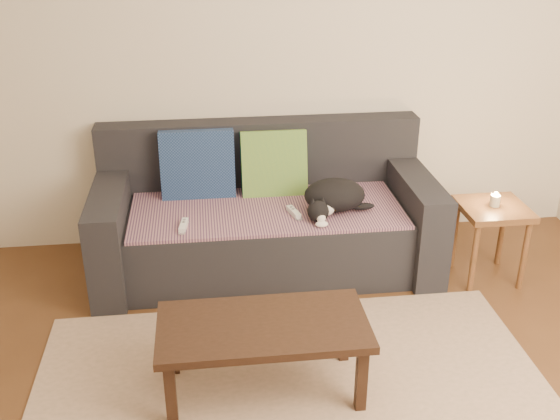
{
  "coord_description": "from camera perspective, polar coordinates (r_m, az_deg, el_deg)",
  "views": [
    {
      "loc": [
        -0.37,
        -2.17,
        2.13
      ],
      "look_at": [
        0.05,
        1.2,
        0.55
      ],
      "focal_mm": 42.0,
      "sensor_mm": 36.0,
      "label": 1
    }
  ],
  "objects": [
    {
      "name": "sofa",
      "position": [
        4.18,
        -1.31,
        -0.89
      ],
      "size": [
        2.1,
        0.94,
        0.87
      ],
      "color": "#232328",
      "rests_on": "ground"
    },
    {
      "name": "back_wall",
      "position": [
        4.26,
        -2.04,
        13.73
      ],
      "size": [
        4.5,
        0.04,
        2.6
      ],
      "primitive_type": "cube",
      "color": "beige",
      "rests_on": "ground"
    },
    {
      "name": "side_table",
      "position": [
        4.17,
        18.0,
        -0.74
      ],
      "size": [
        0.39,
        0.39,
        0.49
      ],
      "color": "brown",
      "rests_on": "ground"
    },
    {
      "name": "cat",
      "position": [
        3.97,
        4.68,
        1.16
      ],
      "size": [
        0.46,
        0.42,
        0.2
      ],
      "rotation": [
        0.0,
        0.0,
        0.27
      ],
      "color": "black",
      "rests_on": "throw_blanket"
    },
    {
      "name": "cushion_navy",
      "position": [
        4.19,
        -7.18,
        3.77
      ],
      "size": [
        0.47,
        0.18,
        0.48
      ],
      "primitive_type": "cube",
      "rotation": [
        -0.13,
        0.0,
        0.0
      ],
      "color": "#11264A",
      "rests_on": "throw_blanket"
    },
    {
      "name": "candle",
      "position": [
        4.12,
        18.22,
        0.81
      ],
      "size": [
        0.06,
        0.06,
        0.09
      ],
      "color": "beige",
      "rests_on": "side_table"
    },
    {
      "name": "throw_blanket",
      "position": [
        4.04,
        -1.19,
        0.08
      ],
      "size": [
        1.66,
        0.74,
        0.02
      ],
      "primitive_type": "cube",
      "color": "#392444",
      "rests_on": "sofa"
    },
    {
      "name": "rug",
      "position": [
        3.16,
        1.49,
        -17.2
      ],
      "size": [
        2.5,
        1.8,
        0.01
      ],
      "primitive_type": "cube",
      "color": "tan",
      "rests_on": "ground"
    },
    {
      "name": "wii_remote_a",
      "position": [
        3.82,
        -8.39,
        -1.33
      ],
      "size": [
        0.06,
        0.15,
        0.03
      ],
      "primitive_type": "cube",
      "rotation": [
        0.0,
        0.0,
        1.43
      ],
      "color": "white",
      "rests_on": "throw_blanket"
    },
    {
      "name": "cushion_green",
      "position": [
        4.21,
        -0.54,
        4.09
      ],
      "size": [
        0.42,
        0.2,
        0.43
      ],
      "primitive_type": "cube",
      "rotation": [
        -0.24,
        0.0,
        0.0
      ],
      "color": "#0E5B47",
      "rests_on": "throw_blanket"
    },
    {
      "name": "wii_remote_b",
      "position": [
        3.94,
        1.2,
        -0.18
      ],
      "size": [
        0.07,
        0.15,
        0.03
      ],
      "primitive_type": "cube",
      "rotation": [
        0.0,
        0.0,
        1.83
      ],
      "color": "white",
      "rests_on": "throw_blanket"
    },
    {
      "name": "coffee_table",
      "position": [
        3.08,
        -1.47,
        -10.59
      ],
      "size": [
        0.97,
        0.49,
        0.39
      ],
      "color": "black",
      "rests_on": "rug"
    }
  ]
}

